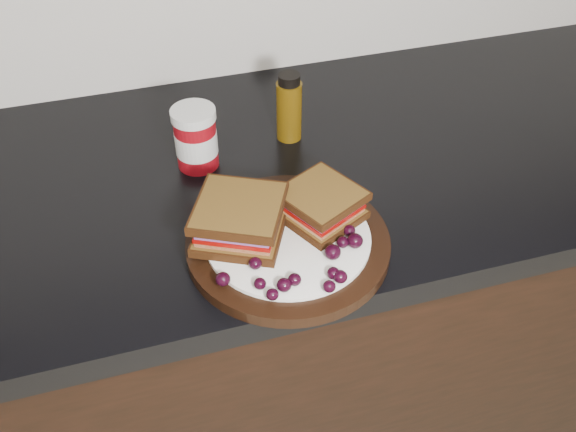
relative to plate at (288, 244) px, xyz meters
name	(u,v)px	position (x,y,z in m)	size (l,w,h in m)	color
base_cabinets	(211,360)	(-0.11, 0.19, -0.48)	(3.96, 0.58, 0.86)	black
countertop	(188,191)	(-0.11, 0.19, -0.03)	(3.98, 0.60, 0.04)	black
plate	(288,244)	(0.00, 0.00, 0.00)	(0.28, 0.28, 0.02)	black
sandwich_left	(240,219)	(-0.06, 0.02, 0.04)	(0.11, 0.11, 0.05)	brown
sandwich_right	(321,205)	(0.05, 0.02, 0.04)	(0.10, 0.10, 0.04)	brown
grape_0	(223,279)	(-0.10, -0.06, 0.02)	(0.02, 0.02, 0.02)	black
grape_1	(255,263)	(-0.06, -0.05, 0.02)	(0.02, 0.02, 0.02)	black
grape_2	(260,284)	(-0.06, -0.08, 0.02)	(0.02, 0.02, 0.01)	black
grape_3	(272,294)	(-0.05, -0.10, 0.02)	(0.02, 0.02, 0.01)	black
grape_4	(284,285)	(-0.03, -0.09, 0.02)	(0.02, 0.02, 0.02)	black
grape_5	(295,280)	(-0.02, -0.09, 0.02)	(0.02, 0.02, 0.02)	black
grape_6	(329,286)	(0.02, -0.11, 0.02)	(0.02, 0.02, 0.02)	black
grape_7	(340,277)	(0.04, -0.10, 0.02)	(0.02, 0.02, 0.02)	black
grape_8	(333,273)	(0.03, -0.09, 0.02)	(0.02, 0.02, 0.02)	black
grape_9	(333,252)	(0.04, -0.06, 0.03)	(0.02, 0.02, 0.02)	black
grape_10	(355,241)	(0.08, -0.04, 0.03)	(0.02, 0.02, 0.02)	black
grape_11	(343,242)	(0.06, -0.04, 0.02)	(0.02, 0.02, 0.02)	black
grape_12	(349,231)	(0.08, -0.02, 0.02)	(0.02, 0.02, 0.02)	black
grape_13	(352,211)	(0.10, 0.02, 0.02)	(0.02, 0.02, 0.01)	black
grape_14	(341,207)	(0.09, 0.03, 0.02)	(0.01, 0.01, 0.01)	black
grape_15	(319,210)	(0.05, 0.03, 0.02)	(0.02, 0.02, 0.02)	black
grape_16	(244,211)	(-0.05, 0.06, 0.02)	(0.02, 0.02, 0.02)	black
grape_17	(254,219)	(-0.04, 0.03, 0.02)	(0.02, 0.02, 0.02)	black
grape_18	(224,223)	(-0.08, 0.04, 0.02)	(0.02, 0.02, 0.02)	black
grape_19	(228,231)	(-0.08, 0.02, 0.02)	(0.02, 0.02, 0.02)	black
grape_20	(249,250)	(-0.06, -0.02, 0.02)	(0.02, 0.02, 0.01)	black
grape_21	(252,250)	(-0.06, -0.02, 0.02)	(0.02, 0.02, 0.02)	black
grape_22	(252,224)	(-0.04, 0.03, 0.02)	(0.02, 0.02, 0.02)	black
grape_23	(230,229)	(-0.07, 0.03, 0.02)	(0.02, 0.02, 0.02)	black
grape_24	(239,233)	(-0.06, 0.02, 0.02)	(0.02, 0.02, 0.02)	black
condiment_jar	(196,138)	(-0.08, 0.22, 0.04)	(0.07, 0.07, 0.10)	maroon
oil_bottle	(289,107)	(0.08, 0.26, 0.05)	(0.04, 0.04, 0.12)	#533908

